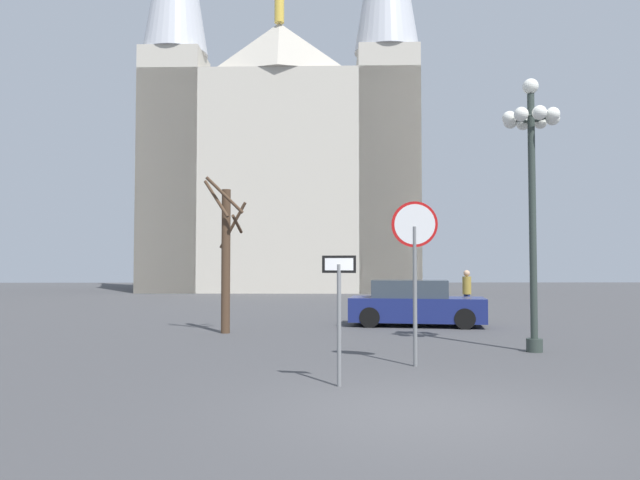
{
  "coord_description": "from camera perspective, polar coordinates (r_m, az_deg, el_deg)",
  "views": [
    {
      "loc": [
        -1.54,
        -7.92,
        1.94
      ],
      "look_at": [
        -1.05,
        19.96,
        3.14
      ],
      "focal_mm": 33.48,
      "sensor_mm": 36.0,
      "label": 1
    }
  ],
  "objects": [
    {
      "name": "ground_plane",
      "position": [
        8.3,
        10.13,
        -15.96
      ],
      "size": [
        120.0,
        120.0,
        0.0
      ],
      "primitive_type": "plane",
      "color": "#424244"
    },
    {
      "name": "parked_car_near_navy",
      "position": [
        19.58,
        9.08,
        -6.08
      ],
      "size": [
        4.52,
        2.52,
        1.48
      ],
      "color": "navy",
      "rests_on": "ground"
    },
    {
      "name": "pedestrian_walking",
      "position": [
        22.89,
        13.86,
        -4.55
      ],
      "size": [
        0.32,
        0.32,
        1.77
      ],
      "color": "navy",
      "rests_on": "ground"
    },
    {
      "name": "street_lamp",
      "position": [
        14.52,
        19.58,
        6.97
      ],
      "size": [
        1.32,
        1.32,
        6.23
      ],
      "color": "#2D3833",
      "rests_on": "ground"
    },
    {
      "name": "one_way_arrow_sign",
      "position": [
        9.7,
        1.83,
        -6.04
      ],
      "size": [
        0.55,
        0.14,
        2.11
      ],
      "color": "slate",
      "rests_on": "ground"
    },
    {
      "name": "stop_sign",
      "position": [
        11.73,
        9.04,
        -0.75
      ],
      "size": [
        0.88,
        0.25,
        3.19
      ],
      "color": "slate",
      "rests_on": "ground"
    },
    {
      "name": "cathedral",
      "position": [
        47.51,
        -3.45,
        7.67
      ],
      "size": [
        20.7,
        14.07,
        33.55
      ],
      "color": "#BCB5A5",
      "rests_on": "ground"
    },
    {
      "name": "bare_tree",
      "position": [
        17.42,
        -8.98,
        -1.36
      ],
      "size": [
        1.22,
        1.23,
        4.46
      ],
      "color": "#473323",
      "rests_on": "ground"
    }
  ]
}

